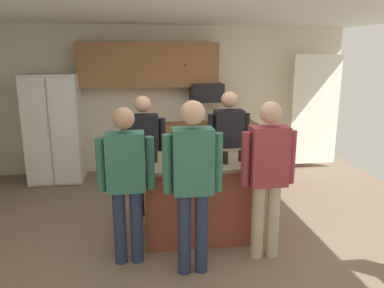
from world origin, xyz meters
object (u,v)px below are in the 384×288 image
Objects in this scene: microwave_over_range at (207,92)px; kitchen_island at (196,197)px; person_guest_right at (228,143)px; person_guest_by_door at (144,149)px; glass_dark_ale at (154,156)px; person_elder_center at (126,177)px; glass_short_whisky at (241,156)px; refrigerator at (55,128)px; glass_pilsner at (225,158)px; person_guest_left at (268,171)px; person_host_foreground at (193,177)px.

kitchen_island is (-0.57, -2.43, -0.98)m from microwave_over_range.
person_guest_right is (-0.02, -1.76, -0.50)m from microwave_over_range.
person_guest_by_door is (-1.13, -0.02, -0.03)m from person_guest_right.
glass_dark_ale is at bearing -16.22° from person_guest_right.
person_elder_center is 1.34m from glass_short_whisky.
microwave_over_range is (2.60, 0.12, 0.55)m from refrigerator.
microwave_over_range is 0.35× the size of person_guest_by_door.
glass_dark_ale is (-1.02, -0.70, 0.06)m from person_guest_right.
glass_pilsner is (-0.27, -2.63, -0.45)m from microwave_over_range.
glass_pilsner is at bearing -5.94° from person_guest_left.
kitchen_island is 9.37× the size of glass_dark_ale.
glass_short_whisky is (0.50, -0.12, 0.52)m from kitchen_island.
glass_pilsner is (1.08, 0.30, 0.07)m from person_elder_center.
person_guest_by_door is at bearing -48.88° from refrigerator.
person_guest_right is 0.90m from glass_pilsner.
person_guest_right is 1.61m from person_host_foreground.
glass_pilsner is at bearing -12.27° from glass_dark_ale.
glass_short_whisky is at bearing -91.47° from microwave_over_range.
person_guest_left is at bearing -26.84° from glass_dark_ale.
person_guest_left is 1.26m from glass_dark_ale.
refrigerator is 3.11m from kitchen_island.
glass_short_whisky is at bearing -16.37° from person_elder_center.
person_host_foreground is (1.88, -3.09, 0.10)m from refrigerator.
person_host_foreground reaches higher than person_guest_by_door.
person_host_foreground is 1.49m from person_guest_by_door.
refrigerator is 12.73× the size of glass_dark_ale.
person_elder_center is 1.12m from glass_pilsner.
refrigerator is at bearing -177.40° from microwave_over_range.
kitchen_island is 0.81× the size of person_elder_center.
person_guest_by_door is (-1.15, -1.78, -0.53)m from microwave_over_range.
person_guest_left reaches higher than person_guest_by_door.
person_elder_center is at bearing -163.43° from glass_short_whisky.
microwave_over_range is 4.52× the size of glass_short_whisky.
person_guest_left is at bearing 2.69° from person_guest_by_door.
person_host_foreground reaches higher than person_guest_left.
person_elder_center is at bearing -122.87° from glass_dark_ale.
microwave_over_range is at bearing 2.60° from refrigerator.
person_guest_left reaches higher than microwave_over_range.
person_elder_center is (-0.78, -0.50, 0.46)m from kitchen_island.
person_guest_by_door is (1.45, -1.66, 0.02)m from refrigerator.
person_guest_by_door is at bearing -2.63° from person_guest_left.
refrigerator is 3.96m from person_guest_left.
person_guest_right is (0.55, 0.67, 0.47)m from kitchen_island.
kitchen_island is 9.82× the size of glass_pilsner.
refrigerator is 1.08× the size of person_guest_left.
person_guest_right is 1.13m from person_guest_by_door.
person_guest_left is 1.44m from person_elder_center.
glass_pilsner reaches higher than glass_short_whisky.
person_host_foreground is 1.07× the size of person_guest_by_door.
person_guest_by_door is 11.93× the size of glass_pilsner.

